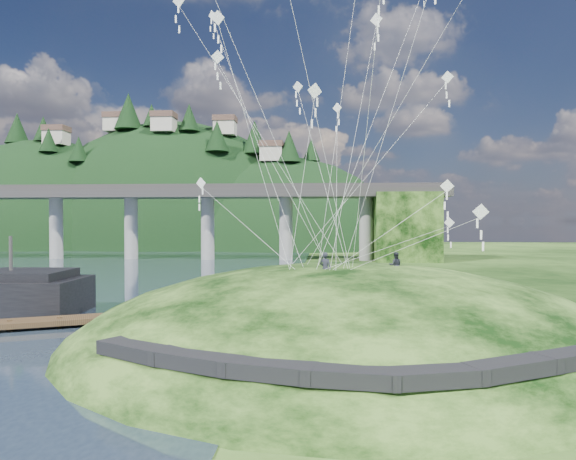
{
  "coord_description": "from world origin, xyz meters",
  "views": [
    {
      "loc": [
        6.57,
        -29.71,
        7.62
      ],
      "look_at": [
        4.0,
        6.0,
        7.0
      ],
      "focal_mm": 32.0,
      "sensor_mm": 36.0,
      "label": 1
    }
  ],
  "objects": [
    {
      "name": "kite_flyers",
      "position": [
        9.0,
        0.92,
        5.78
      ],
      "size": [
        5.12,
        3.12,
        1.91
      ],
      "color": "#23242E",
      "rests_on": "ground"
    },
    {
      "name": "bridge",
      "position": [
        -26.46,
        70.07,
        9.7
      ],
      "size": [
        160.0,
        11.0,
        15.0
      ],
      "color": "#2D2B2B",
      "rests_on": "ground"
    },
    {
      "name": "far_ridge",
      "position": [
        -43.58,
        122.17,
        -7.44
      ],
      "size": [
        153.0,
        70.0,
        94.5
      ],
      "color": "black",
      "rests_on": "ground"
    },
    {
      "name": "footpath",
      "position": [
        7.46,
        -9.74,
        2.08
      ],
      "size": [
        22.29,
        5.84,
        0.83
      ],
      "color": "black",
      "rests_on": "ground"
    },
    {
      "name": "wooden_dock",
      "position": [
        -9.54,
        6.96,
        0.46
      ],
      "size": [
        14.41,
        8.27,
        1.06
      ],
      "color": "#362516",
      "rests_on": "ground"
    },
    {
      "name": "grass_hill",
      "position": [
        8.0,
        2.0,
        -1.5
      ],
      "size": [
        36.0,
        32.0,
        13.0
      ],
      "color": "black",
      "rests_on": "ground"
    },
    {
      "name": "kite_swarm",
      "position": [
        6.64,
        2.1,
        17.87
      ],
      "size": [
        19.31,
        17.87,
        21.12
      ],
      "color": "white",
      "rests_on": "ground"
    },
    {
      "name": "ground",
      "position": [
        0.0,
        0.0,
        0.0
      ],
      "size": [
        320.0,
        320.0,
        0.0
      ],
      "primitive_type": "plane",
      "color": "black",
      "rests_on": "ground"
    }
  ]
}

